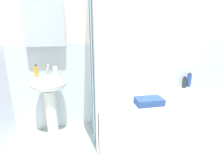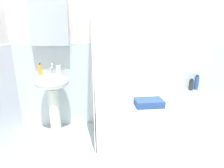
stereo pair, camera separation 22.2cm
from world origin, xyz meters
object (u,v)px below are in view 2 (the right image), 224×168
Objects in this scene: body_wash_bottle at (191,85)px; sink at (53,91)px; bathtub at (155,116)px; toothbrush_cup at (59,70)px; soap_dispenser at (40,69)px; shampoo_bottle at (196,83)px; towel_folded at (149,103)px.

sink is at bearing -177.33° from body_wash_bottle.
bathtub is 9.28× the size of body_wash_bottle.
body_wash_bottle is (1.86, 0.05, -0.27)m from toothbrush_cup.
soap_dispenser is 1.47× the size of toothbrush_cup.
sink is 3.79× the size of shampoo_bottle.
towel_folded is at bearing -19.76° from sink.
bathtub is at bearing -9.94° from toothbrush_cup.
sink is 4.85× the size of body_wash_bottle.
sink reaches higher than towel_folded.
toothbrush_cup reaches higher than body_wash_bottle.
soap_dispenser is 0.69× the size of shampoo_bottle.
toothbrush_cup is (0.22, 0.04, -0.02)m from soap_dispenser.
soap_dispenser reaches higher than towel_folded.
towel_folded is (1.30, -0.42, -0.33)m from soap_dispenser.
shampoo_bottle is (0.69, 0.30, 0.37)m from bathtub.
sink is at bearing -176.87° from shampoo_bottle.
shampoo_bottle is (2.04, 0.11, 0.02)m from sink.
towel_folded is at bearing -125.71° from bathtub.
soap_dispenser reaches higher than body_wash_bottle.
sink is at bearing 0.94° from soap_dispenser.
soap_dispenser is at bearing -177.44° from body_wash_bottle.
bathtub is at bearing -155.48° from body_wash_bottle.
bathtub is 7.24× the size of shampoo_bottle.
body_wash_bottle is at bearing 1.66° from toothbrush_cup.
shampoo_bottle reaches higher than towel_folded.
sink is 0.29m from toothbrush_cup.
soap_dispenser is at bearing -179.06° from sink.
bathtub is 0.84m from shampoo_bottle.
soap_dispenser is 2.10m from body_wash_bottle.
body_wash_bottle is 0.53× the size of towel_folded.
soap_dispenser reaches higher than bathtub.
toothbrush_cup is 1.42m from bathtub.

